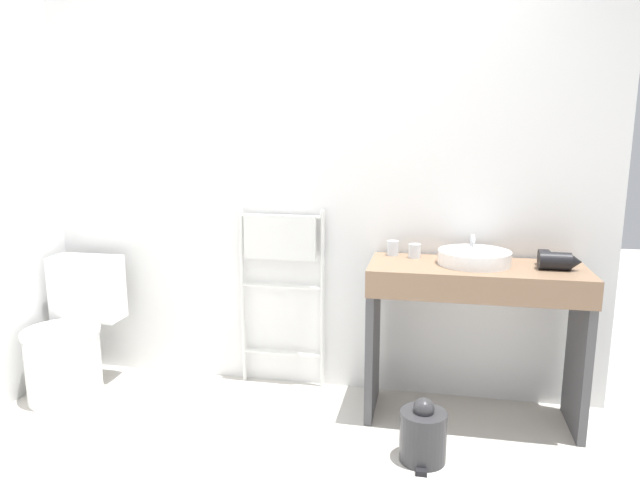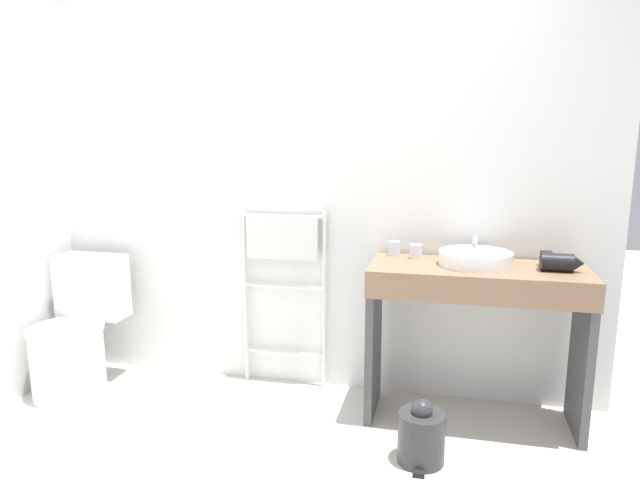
# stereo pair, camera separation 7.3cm
# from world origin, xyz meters

# --- Properties ---
(wall_back) EXTENTS (3.33, 0.12, 2.49)m
(wall_back) POSITION_xyz_m (0.00, 1.34, 1.25)
(wall_back) COLOR white
(wall_back) RESTS_ON ground_plane
(toilet) EXTENTS (0.41, 0.57, 0.77)m
(toilet) POSITION_xyz_m (-1.29, 0.90, 0.32)
(toilet) COLOR white
(toilet) RESTS_ON ground_plane
(towel_radiator) EXTENTS (0.50, 0.06, 1.05)m
(towel_radiator) POSITION_xyz_m (-0.13, 1.22, 0.78)
(towel_radiator) COLOR white
(towel_radiator) RESTS_ON ground_plane
(vanity_counter) EXTENTS (1.07, 0.45, 0.82)m
(vanity_counter) POSITION_xyz_m (0.94, 1.01, 0.57)
(vanity_counter) COLOR #84664C
(vanity_counter) RESTS_ON ground_plane
(sink_basin) EXTENTS (0.36, 0.36, 0.07)m
(sink_basin) POSITION_xyz_m (0.92, 1.05, 0.86)
(sink_basin) COLOR white
(sink_basin) RESTS_ON vanity_counter
(faucet) EXTENTS (0.02, 0.10, 0.12)m
(faucet) POSITION_xyz_m (0.92, 1.21, 0.90)
(faucet) COLOR silver
(faucet) RESTS_ON vanity_counter
(cup_near_wall) EXTENTS (0.06, 0.06, 0.08)m
(cup_near_wall) POSITION_xyz_m (0.50, 1.19, 0.86)
(cup_near_wall) COLOR silver
(cup_near_wall) RESTS_ON vanity_counter
(cup_near_edge) EXTENTS (0.06, 0.06, 0.07)m
(cup_near_edge) POSITION_xyz_m (0.62, 1.15, 0.86)
(cup_near_edge) COLOR silver
(cup_near_edge) RESTS_ON vanity_counter
(hair_dryer) EXTENTS (0.20, 0.18, 0.09)m
(hair_dryer) POSITION_xyz_m (1.31, 1.02, 0.87)
(hair_dryer) COLOR black
(hair_dryer) RESTS_ON vanity_counter
(trash_bin) EXTENTS (0.21, 0.25, 0.30)m
(trash_bin) POSITION_xyz_m (0.70, 0.58, 0.13)
(trash_bin) COLOR #333335
(trash_bin) RESTS_ON ground_plane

